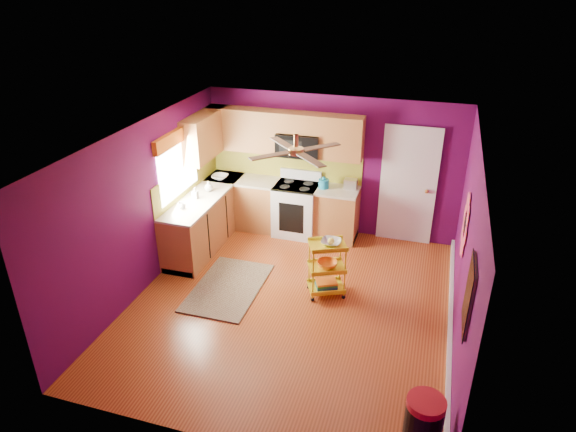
% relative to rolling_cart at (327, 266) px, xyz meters
% --- Properties ---
extents(ground, '(5.00, 5.00, 0.00)m').
position_rel_rolling_cart_xyz_m(ground, '(-0.43, -0.42, -0.49)').
color(ground, maroon).
rests_on(ground, ground).
extents(room_envelope, '(4.54, 5.04, 2.52)m').
position_rel_rolling_cart_xyz_m(room_envelope, '(-0.40, -0.42, 1.15)').
color(room_envelope, '#4F0943').
rests_on(room_envelope, ground).
extents(lower_cabinets, '(2.81, 2.31, 0.94)m').
position_rel_rolling_cart_xyz_m(lower_cabinets, '(-1.77, 1.40, -0.05)').
color(lower_cabinets, brown).
rests_on(lower_cabinets, ground).
extents(electric_range, '(0.76, 0.66, 1.13)m').
position_rel_rolling_cart_xyz_m(electric_range, '(-0.98, 1.75, -0.00)').
color(electric_range, white).
rests_on(electric_range, ground).
extents(upper_cabinetry, '(2.80, 2.30, 1.26)m').
position_rel_rolling_cart_xyz_m(upper_cabinetry, '(-1.67, 1.75, 1.31)').
color(upper_cabinetry, brown).
rests_on(upper_cabinetry, ground).
extents(left_window, '(0.08, 1.35, 1.08)m').
position_rel_rolling_cart_xyz_m(left_window, '(-2.65, 0.63, 1.25)').
color(left_window, white).
rests_on(left_window, ground).
extents(panel_door, '(0.95, 0.11, 2.15)m').
position_rel_rolling_cart_xyz_m(panel_door, '(0.92, 2.05, 0.54)').
color(panel_door, white).
rests_on(panel_door, ground).
extents(right_wall_art, '(0.04, 2.74, 1.04)m').
position_rel_rolling_cart_xyz_m(right_wall_art, '(1.80, -0.76, 0.96)').
color(right_wall_art, black).
rests_on(right_wall_art, ground).
extents(ceiling_fan, '(1.01, 1.01, 0.26)m').
position_rel_rolling_cart_xyz_m(ceiling_fan, '(-0.43, -0.22, 1.80)').
color(ceiling_fan, '#BF8C3F').
rests_on(ceiling_fan, ground).
extents(shag_rug, '(0.98, 1.59, 0.02)m').
position_rel_rolling_cart_xyz_m(shag_rug, '(-1.47, -0.29, -0.47)').
color(shag_rug, black).
rests_on(shag_rug, ground).
extents(rolling_cart, '(0.63, 0.56, 0.95)m').
position_rel_rolling_cart_xyz_m(rolling_cart, '(0.00, 0.00, 0.00)').
color(rolling_cart, yellow).
rests_on(rolling_cart, ground).
extents(trash_can, '(0.46, 0.47, 0.73)m').
position_rel_rolling_cart_xyz_m(trash_can, '(1.53, -2.47, -0.12)').
color(trash_can, black).
rests_on(trash_can, ground).
extents(teal_kettle, '(0.18, 0.18, 0.21)m').
position_rel_rolling_cart_xyz_m(teal_kettle, '(-0.49, 1.78, 0.54)').
color(teal_kettle, teal).
rests_on(teal_kettle, lower_cabinets).
extents(toaster, '(0.22, 0.15, 0.18)m').
position_rel_rolling_cart_xyz_m(toaster, '(-0.04, 1.88, 0.54)').
color(toaster, beige).
rests_on(toaster, lower_cabinets).
extents(soap_bottle_a, '(0.09, 0.09, 0.20)m').
position_rel_rolling_cart_xyz_m(soap_bottle_a, '(-2.44, 0.72, 0.55)').
color(soap_bottle_a, '#EA3F72').
rests_on(soap_bottle_a, lower_cabinets).
extents(soap_bottle_b, '(0.14, 0.14, 0.18)m').
position_rel_rolling_cart_xyz_m(soap_bottle_b, '(-2.36, 1.07, 0.54)').
color(soap_bottle_b, white).
rests_on(soap_bottle_b, lower_cabinets).
extents(counter_dish, '(0.29, 0.29, 0.07)m').
position_rel_rolling_cart_xyz_m(counter_dish, '(-2.40, 1.64, 0.49)').
color(counter_dish, white).
rests_on(counter_dish, lower_cabinets).
extents(counter_cup, '(0.12, 0.12, 0.10)m').
position_rel_rolling_cart_xyz_m(counter_cup, '(-2.47, 0.30, 0.50)').
color(counter_cup, white).
rests_on(counter_cup, lower_cabinets).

